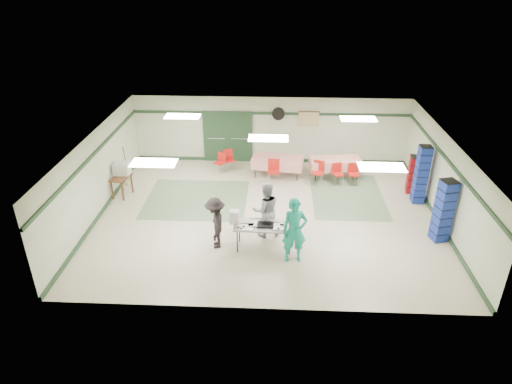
{
  "coord_description": "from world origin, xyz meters",
  "views": [
    {
      "loc": [
        0.24,
        -12.98,
        7.53
      ],
      "look_at": [
        -0.36,
        -0.3,
        1.0
      ],
      "focal_mm": 32.0,
      "sensor_mm": 36.0,
      "label": 1
    }
  ],
  "objects_px": {
    "volunteer_grey": "(266,210)",
    "dining_table_a": "(335,163)",
    "crate_stack_red": "(414,175)",
    "crate_stack_blue_b": "(444,211)",
    "volunteer_teal": "(295,231)",
    "broom": "(126,165)",
    "chair_c": "(353,172)",
    "office_printer": "(122,168)",
    "chair_loose_b": "(221,160)",
    "crate_stack_blue_a": "(421,175)",
    "chair_b": "(318,170)",
    "volunteer_dark": "(215,223)",
    "printer_table": "(121,180)",
    "dining_table_b": "(277,162)",
    "chair_loose_a": "(229,158)",
    "serving_table": "(264,227)",
    "chair_a": "(337,171)",
    "chair_d": "(274,168)"
  },
  "relations": [
    {
      "from": "serving_table",
      "to": "volunteer_teal",
      "type": "xyz_separation_m",
      "value": [
        0.84,
        -0.53,
        0.23
      ]
    },
    {
      "from": "chair_loose_a",
      "to": "chair_loose_b",
      "type": "bearing_deg",
      "value": -169.14
    },
    {
      "from": "serving_table",
      "to": "office_printer",
      "type": "distance_m",
      "value": 6.07
    },
    {
      "from": "chair_loose_a",
      "to": "broom",
      "type": "relative_size",
      "value": 0.55
    },
    {
      "from": "dining_table_b",
      "to": "chair_d",
      "type": "xyz_separation_m",
      "value": [
        -0.14,
        -0.56,
        -0.02
      ]
    },
    {
      "from": "volunteer_grey",
      "to": "crate_stack_blue_b",
      "type": "bearing_deg",
      "value": 164.38
    },
    {
      "from": "volunteer_teal",
      "to": "broom",
      "type": "height_order",
      "value": "volunteer_teal"
    },
    {
      "from": "dining_table_b",
      "to": "chair_loose_b",
      "type": "bearing_deg",
      "value": -178.92
    },
    {
      "from": "chair_a",
      "to": "chair_b",
      "type": "height_order",
      "value": "chair_b"
    },
    {
      "from": "crate_stack_blue_a",
      "to": "crate_stack_red",
      "type": "bearing_deg",
      "value": 90.0
    },
    {
      "from": "volunteer_grey",
      "to": "chair_loose_a",
      "type": "bearing_deg",
      "value": -86.79
    },
    {
      "from": "dining_table_b",
      "to": "crate_stack_blue_b",
      "type": "xyz_separation_m",
      "value": [
        4.84,
        -4.28,
        0.41
      ]
    },
    {
      "from": "dining_table_a",
      "to": "crate_stack_blue_a",
      "type": "relative_size",
      "value": 0.96
    },
    {
      "from": "crate_stack_red",
      "to": "office_printer",
      "type": "xyz_separation_m",
      "value": [
        -10.3,
        -0.53,
        0.26
      ]
    },
    {
      "from": "chair_c",
      "to": "broom",
      "type": "relative_size",
      "value": 0.54
    },
    {
      "from": "crate_stack_blue_a",
      "to": "chair_b",
      "type": "bearing_deg",
      "value": 158.25
    },
    {
      "from": "chair_loose_a",
      "to": "office_printer",
      "type": "height_order",
      "value": "office_printer"
    },
    {
      "from": "volunteer_dark",
      "to": "printer_table",
      "type": "relative_size",
      "value": 1.78
    },
    {
      "from": "dining_table_a",
      "to": "chair_b",
      "type": "distance_m",
      "value": 0.9
    },
    {
      "from": "volunteer_teal",
      "to": "chair_d",
      "type": "xyz_separation_m",
      "value": [
        -0.63,
        4.95,
        -0.39
      ]
    },
    {
      "from": "chair_a",
      "to": "chair_loose_a",
      "type": "height_order",
      "value": "chair_loose_a"
    },
    {
      "from": "dining_table_a",
      "to": "broom",
      "type": "xyz_separation_m",
      "value": [
        -7.74,
        -1.01,
        0.21
      ]
    },
    {
      "from": "dining_table_b",
      "to": "chair_c",
      "type": "bearing_deg",
      "value": -3.56
    },
    {
      "from": "dining_table_b",
      "to": "chair_loose_a",
      "type": "height_order",
      "value": "chair_loose_a"
    },
    {
      "from": "volunteer_dark",
      "to": "chair_loose_b",
      "type": "xyz_separation_m",
      "value": [
        -0.47,
        5.21,
        -0.3
      ]
    },
    {
      "from": "serving_table",
      "to": "chair_a",
      "type": "xyz_separation_m",
      "value": [
        2.59,
        4.41,
        -0.22
      ]
    },
    {
      "from": "printer_table",
      "to": "chair_loose_a",
      "type": "bearing_deg",
      "value": 47.41
    },
    {
      "from": "dining_table_b",
      "to": "crate_stack_red",
      "type": "distance_m",
      "value": 4.98
    },
    {
      "from": "chair_b",
      "to": "chair_loose_b",
      "type": "relative_size",
      "value": 1.11
    },
    {
      "from": "chair_loose_b",
      "to": "office_printer",
      "type": "distance_m",
      "value": 3.82
    },
    {
      "from": "dining_table_b",
      "to": "chair_loose_a",
      "type": "bearing_deg",
      "value": 174.16
    },
    {
      "from": "chair_b",
      "to": "printer_table",
      "type": "bearing_deg",
      "value": -150.69
    },
    {
      "from": "chair_loose_b",
      "to": "crate_stack_blue_a",
      "type": "xyz_separation_m",
      "value": [
        7.06,
        -2.17,
        0.55
      ]
    },
    {
      "from": "volunteer_grey",
      "to": "chair_b",
      "type": "bearing_deg",
      "value": -131.89
    },
    {
      "from": "chair_b",
      "to": "crate_stack_red",
      "type": "xyz_separation_m",
      "value": [
        3.34,
        -0.6,
        0.16
      ]
    },
    {
      "from": "printer_table",
      "to": "chair_d",
      "type": "bearing_deg",
      "value": 27.54
    },
    {
      "from": "crate_stack_red",
      "to": "crate_stack_blue_b",
      "type": "distance_m",
      "value": 3.13
    },
    {
      "from": "crate_stack_red",
      "to": "printer_table",
      "type": "distance_m",
      "value": 10.33
    },
    {
      "from": "chair_c",
      "to": "office_printer",
      "type": "relative_size",
      "value": 1.52
    },
    {
      "from": "chair_c",
      "to": "chair_loose_b",
      "type": "xyz_separation_m",
      "value": [
        -5.03,
        0.84,
        -0.01
      ]
    },
    {
      "from": "volunteer_grey",
      "to": "dining_table_a",
      "type": "relative_size",
      "value": 0.88
    },
    {
      "from": "dining_table_a",
      "to": "printer_table",
      "type": "xyz_separation_m",
      "value": [
        -7.66,
        -1.94,
        0.05
      ]
    },
    {
      "from": "chair_c",
      "to": "crate_stack_red",
      "type": "relative_size",
      "value": 0.58
    },
    {
      "from": "serving_table",
      "to": "office_printer",
      "type": "height_order",
      "value": "office_printer"
    },
    {
      "from": "volunteer_dark",
      "to": "dining_table_a",
      "type": "height_order",
      "value": "volunteer_dark"
    },
    {
      "from": "serving_table",
      "to": "chair_loose_b",
      "type": "height_order",
      "value": "chair_loose_b"
    },
    {
      "from": "chair_b",
      "to": "chair_c",
      "type": "distance_m",
      "value": 1.3
    },
    {
      "from": "chair_c",
      "to": "crate_stack_red",
      "type": "xyz_separation_m",
      "value": [
        2.03,
        -0.6,
        0.2
      ]
    },
    {
      "from": "serving_table",
      "to": "chair_c",
      "type": "relative_size",
      "value": 2.15
    },
    {
      "from": "office_printer",
      "to": "broom",
      "type": "bearing_deg",
      "value": 97.63
    }
  ]
}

